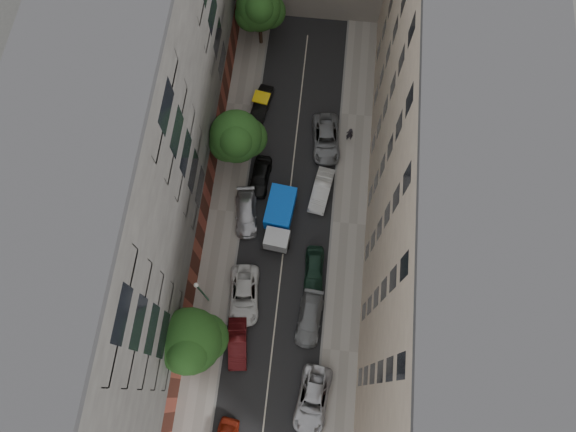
# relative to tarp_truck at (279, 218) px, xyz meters

# --- Properties ---
(ground) EXTENTS (120.00, 120.00, 0.00)m
(ground) POSITION_rel_tarp_truck_xyz_m (0.60, 0.58, -1.39)
(ground) COLOR #4C4C49
(ground) RESTS_ON ground
(road_surface) EXTENTS (8.00, 44.00, 0.02)m
(road_surface) POSITION_rel_tarp_truck_xyz_m (0.60, 0.58, -1.38)
(road_surface) COLOR black
(road_surface) RESTS_ON ground
(sidewalk_left) EXTENTS (3.00, 44.00, 0.15)m
(sidewalk_left) POSITION_rel_tarp_truck_xyz_m (-4.90, 0.58, -1.31)
(sidewalk_left) COLOR gray
(sidewalk_left) RESTS_ON ground
(sidewalk_right) EXTENTS (3.00, 44.00, 0.15)m
(sidewalk_right) POSITION_rel_tarp_truck_xyz_m (6.10, 0.58, -1.31)
(sidewalk_right) COLOR gray
(sidewalk_right) RESTS_ON ground
(building_left) EXTENTS (8.00, 44.00, 20.00)m
(building_left) POSITION_rel_tarp_truck_xyz_m (-10.40, 0.58, 8.61)
(building_left) COLOR #454340
(building_left) RESTS_ON ground
(building_right) EXTENTS (8.00, 44.00, 20.00)m
(building_right) POSITION_rel_tarp_truck_xyz_m (11.60, 0.58, 8.61)
(building_right) COLOR #C2AE96
(building_right) RESTS_ON ground
(tarp_truck) EXTENTS (2.68, 5.66, 2.52)m
(tarp_truck) POSITION_rel_tarp_truck_xyz_m (0.00, 0.00, 0.00)
(tarp_truck) COLOR black
(tarp_truck) RESTS_ON ground
(car_left_1) EXTENTS (1.98, 4.34, 1.38)m
(car_left_1) POSITION_rel_tarp_truck_xyz_m (-2.20, -10.82, -0.70)
(car_left_1) COLOR #4A0E11
(car_left_1) RESTS_ON ground
(car_left_2) EXTENTS (2.90, 5.40, 1.44)m
(car_left_2) POSITION_rel_tarp_truck_xyz_m (-2.20, -6.87, -0.67)
(car_left_2) COLOR silver
(car_left_2) RESTS_ON ground
(car_left_3) EXTENTS (2.49, 4.81, 1.33)m
(car_left_3) POSITION_rel_tarp_truck_xyz_m (-3.00, 0.38, -0.72)
(car_left_3) COLOR #B2B2B7
(car_left_3) RESTS_ON ground
(car_left_4) EXTENTS (1.92, 4.20, 1.40)m
(car_left_4) POSITION_rel_tarp_truck_xyz_m (-2.20, 3.98, -0.69)
(car_left_4) COLOR black
(car_left_4) RESTS_ON ground
(car_left_5) EXTENTS (1.99, 4.06, 1.28)m
(car_left_5) POSITION_rel_tarp_truck_xyz_m (-3.00, 11.58, -0.75)
(car_left_5) COLOR black
(car_left_5) RESTS_ON ground
(car_right_0) EXTENTS (2.98, 5.51, 1.47)m
(car_right_0) POSITION_rel_tarp_truck_xyz_m (4.20, -14.42, -0.65)
(car_right_0) COLOR #B6B6BB
(car_right_0) RESTS_ON ground
(car_right_1) EXTENTS (2.23, 4.81, 1.36)m
(car_right_1) POSITION_rel_tarp_truck_xyz_m (3.40, -8.22, -0.71)
(car_right_1) COLOR slate
(car_right_1) RESTS_ON ground
(car_right_2) EXTENTS (1.77, 4.11, 1.38)m
(car_right_2) POSITION_rel_tarp_truck_xyz_m (3.40, -4.02, -0.70)
(car_right_2) COLOR #152F22
(car_right_2) RESTS_ON ground
(car_right_3) EXTENTS (2.17, 4.52, 1.43)m
(car_right_3) POSITION_rel_tarp_truck_xyz_m (3.40, 3.22, -0.67)
(car_right_3) COLOR silver
(car_right_3) RESTS_ON ground
(car_right_4) EXTENTS (3.00, 5.52, 1.47)m
(car_right_4) POSITION_rel_tarp_truck_xyz_m (3.40, 8.38, -0.66)
(car_right_4) COLOR slate
(car_right_4) RESTS_ON ground
(tree_near) EXTENTS (5.14, 4.84, 7.70)m
(tree_near) POSITION_rel_tarp_truck_xyz_m (-5.10, -11.50, 3.81)
(tree_near) COLOR #382619
(tree_near) RESTS_ON sidewalk_left
(tree_mid) EXTENTS (4.85, 4.50, 7.08)m
(tree_mid) POSITION_rel_tarp_truck_xyz_m (-4.13, 5.47, 3.39)
(tree_mid) COLOR #382619
(tree_mid) RESTS_ON sidewalk_left
(tree_far) EXTENTS (4.66, 4.28, 7.08)m
(tree_far) POSITION_rel_tarp_truck_xyz_m (-3.90, 18.83, 3.46)
(tree_far) COLOR #382619
(tree_far) RESTS_ON sidewalk_left
(lamp_post) EXTENTS (0.36, 0.36, 6.31)m
(lamp_post) POSITION_rel_tarp_truck_xyz_m (-5.20, -7.49, 2.66)
(lamp_post) COLOR #195835
(lamp_post) RESTS_ON sidewalk_left
(pedestrian) EXTENTS (0.73, 0.54, 1.84)m
(pedestrian) POSITION_rel_tarp_truck_xyz_m (5.52, 8.93, -0.32)
(pedestrian) COLOR black
(pedestrian) RESTS_ON sidewalk_right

